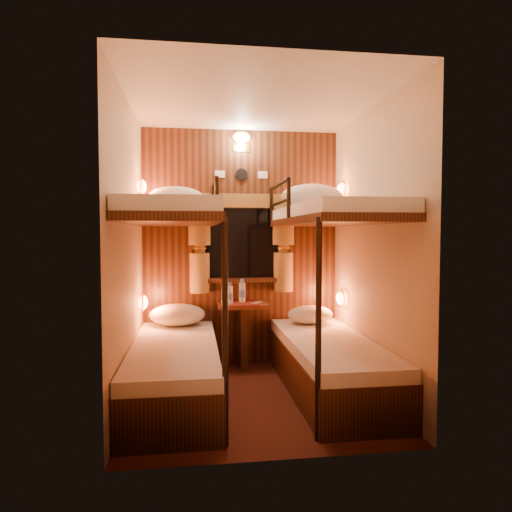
{
  "coord_description": "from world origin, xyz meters",
  "views": [
    {
      "loc": [
        -0.5,
        -3.65,
        1.34
      ],
      "look_at": [
        0.03,
        0.15,
        1.16
      ],
      "focal_mm": 32.0,
      "sensor_mm": 36.0,
      "label": 1
    }
  ],
  "objects": [
    {
      "name": "floor",
      "position": [
        0.0,
        0.0,
        0.0
      ],
      "size": [
        2.1,
        2.1,
        0.0
      ],
      "primitive_type": "plane",
      "color": "#38140F",
      "rests_on": "ground"
    },
    {
      "name": "ceiling",
      "position": [
        0.0,
        0.0,
        2.4
      ],
      "size": [
        2.1,
        2.1,
        0.0
      ],
      "primitive_type": "plane",
      "rotation": [
        3.14,
        0.0,
        0.0
      ],
      "color": "silver",
      "rests_on": "wall_back"
    },
    {
      "name": "wall_back",
      "position": [
        0.0,
        1.05,
        1.2
      ],
      "size": [
        2.4,
        0.0,
        2.4
      ],
      "primitive_type": "plane",
      "rotation": [
        1.57,
        0.0,
        0.0
      ],
      "color": "#C6B293",
      "rests_on": "floor"
    },
    {
      "name": "wall_front",
      "position": [
        0.0,
        -1.05,
        1.2
      ],
      "size": [
        2.4,
        0.0,
        2.4
      ],
      "primitive_type": "plane",
      "rotation": [
        -1.57,
        0.0,
        0.0
      ],
      "color": "#C6B293",
      "rests_on": "floor"
    },
    {
      "name": "wall_left",
      "position": [
        -1.0,
        0.0,
        1.2
      ],
      "size": [
        0.0,
        2.4,
        2.4
      ],
      "primitive_type": "plane",
      "rotation": [
        1.57,
        0.0,
        1.57
      ],
      "color": "#C6B293",
      "rests_on": "floor"
    },
    {
      "name": "wall_right",
      "position": [
        1.0,
        0.0,
        1.2
      ],
      "size": [
        0.0,
        2.4,
        2.4
      ],
      "primitive_type": "plane",
      "rotation": [
        1.57,
        0.0,
        -1.57
      ],
      "color": "#C6B293",
      "rests_on": "floor"
    },
    {
      "name": "back_panel",
      "position": [
        0.0,
        1.04,
        1.2
      ],
      "size": [
        2.0,
        0.03,
        2.4
      ],
      "primitive_type": "cube",
      "color": "black",
      "rests_on": "floor"
    },
    {
      "name": "bunk_left",
      "position": [
        -0.65,
        0.07,
        0.56
      ],
      "size": [
        0.72,
        1.9,
        1.82
      ],
      "color": "black",
      "rests_on": "floor"
    },
    {
      "name": "bunk_right",
      "position": [
        0.65,
        0.07,
        0.56
      ],
      "size": [
        0.72,
        1.9,
        1.82
      ],
      "color": "black",
      "rests_on": "floor"
    },
    {
      "name": "window",
      "position": [
        0.0,
        1.0,
        1.18
      ],
      "size": [
        1.0,
        0.12,
        0.79
      ],
      "color": "black",
      "rests_on": "back_panel"
    },
    {
      "name": "curtains",
      "position": [
        0.0,
        0.97,
        1.26
      ],
      "size": [
        1.1,
        0.22,
        1.0
      ],
      "color": "olive",
      "rests_on": "back_panel"
    },
    {
      "name": "back_fixtures",
      "position": [
        0.0,
        1.0,
        2.25
      ],
      "size": [
        0.54,
        0.09,
        0.48
      ],
      "color": "black",
      "rests_on": "back_panel"
    },
    {
      "name": "reading_lamps",
      "position": [
        -0.0,
        0.7,
        1.24
      ],
      "size": [
        2.0,
        0.2,
        1.25
      ],
      "color": "#FF6226",
      "rests_on": "wall_left"
    },
    {
      "name": "table",
      "position": [
        0.0,
        0.85,
        0.41
      ],
      "size": [
        0.5,
        0.34,
        0.66
      ],
      "color": "#4E2212",
      "rests_on": "floor"
    },
    {
      "name": "bottle_left",
      "position": [
        -0.14,
        0.79,
        0.74
      ],
      "size": [
        0.06,
        0.06,
        0.21
      ],
      "rotation": [
        0.0,
        0.0,
        -0.41
      ],
      "color": "#99BFE5",
      "rests_on": "table"
    },
    {
      "name": "bottle_right",
      "position": [
        -0.01,
        0.91,
        0.75
      ],
      "size": [
        0.07,
        0.07,
        0.24
      ],
      "rotation": [
        0.0,
        0.0,
        0.41
      ],
      "color": "#99BFE5",
      "rests_on": "table"
    },
    {
      "name": "sachet_a",
      "position": [
        0.11,
        0.81,
        0.65
      ],
      "size": [
        0.09,
        0.07,
        0.01
      ],
      "primitive_type": "cube",
      "rotation": [
        0.0,
        0.0,
        0.24
      ],
      "color": "silver",
      "rests_on": "table"
    },
    {
      "name": "sachet_b",
      "position": [
        0.16,
        0.92,
        0.65
      ],
      "size": [
        0.09,
        0.07,
        0.01
      ],
      "primitive_type": "cube",
      "rotation": [
        0.0,
        0.0,
        0.3
      ],
      "color": "silver",
      "rests_on": "table"
    },
    {
      "name": "pillow_lower_left",
      "position": [
        -0.65,
        0.79,
        0.56
      ],
      "size": [
        0.53,
        0.38,
        0.21
      ],
      "primitive_type": "ellipsoid",
      "color": "white",
      "rests_on": "bunk_left"
    },
    {
      "name": "pillow_lower_right",
      "position": [
        0.65,
        0.72,
        0.54
      ],
      "size": [
        0.45,
        0.32,
        0.18
      ],
      "primitive_type": "ellipsoid",
      "color": "white",
      "rests_on": "bunk_right"
    },
    {
      "name": "pillow_upper_left",
      "position": [
        -0.65,
        0.73,
        1.69
      ],
      "size": [
        0.52,
        0.37,
        0.2
      ],
      "primitive_type": "ellipsoid",
      "color": "white",
      "rests_on": "bunk_left"
    },
    {
      "name": "pillow_upper_right",
      "position": [
        0.65,
        0.67,
        1.71
      ],
      "size": [
        0.6,
        0.43,
        0.24
      ],
      "primitive_type": "ellipsoid",
      "color": "white",
      "rests_on": "bunk_right"
    }
  ]
}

